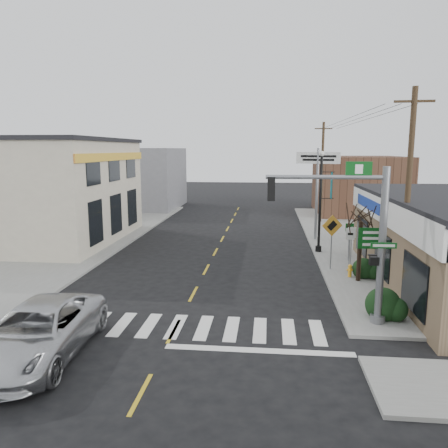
# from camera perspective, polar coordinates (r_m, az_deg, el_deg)

# --- Properties ---
(ground) EXTENTS (140.00, 140.00, 0.00)m
(ground) POSITION_cam_1_polar(r_m,az_deg,el_deg) (15.82, -6.57, -13.72)
(ground) COLOR black
(ground) RESTS_ON ground
(sidewalk_right) EXTENTS (6.00, 38.00, 0.13)m
(sidewalk_right) POSITION_cam_1_polar(r_m,az_deg,el_deg) (28.45, 17.46, -3.34)
(sidewalk_right) COLOR slate
(sidewalk_right) RESTS_ON ground
(sidewalk_left) EXTENTS (6.00, 38.00, 0.13)m
(sidewalk_left) POSITION_cam_1_polar(r_m,az_deg,el_deg) (30.42, -17.98, -2.54)
(sidewalk_left) COLOR slate
(sidewalk_left) RESTS_ON ground
(center_line) EXTENTS (0.12, 56.00, 0.01)m
(center_line) POSITION_cam_1_polar(r_m,az_deg,el_deg) (23.25, -2.33, -5.93)
(center_line) COLOR gold
(center_line) RESTS_ON ground
(crosswalk) EXTENTS (11.00, 2.20, 0.01)m
(crosswalk) POSITION_cam_1_polar(r_m,az_deg,el_deg) (16.18, -6.26, -13.15)
(crosswalk) COLOR silver
(crosswalk) RESTS_ON ground
(left_building) EXTENTS (12.00, 12.00, 6.80)m
(left_building) POSITION_cam_1_polar(r_m,az_deg,el_deg) (32.62, -24.04, 3.83)
(left_building) COLOR #B7AF98
(left_building) RESTS_ON ground
(bldg_distant_right) EXTENTS (8.00, 10.00, 5.60)m
(bldg_distant_right) POSITION_cam_1_polar(r_m,az_deg,el_deg) (45.16, 17.12, 4.89)
(bldg_distant_right) COLOR #523525
(bldg_distant_right) RESTS_ON ground
(bldg_distant_left) EXTENTS (9.00, 10.00, 6.40)m
(bldg_distant_left) POSITION_cam_1_polar(r_m,az_deg,el_deg) (48.40, -11.30, 5.90)
(bldg_distant_left) COLOR slate
(bldg_distant_left) RESTS_ON ground
(suv) EXTENTS (2.90, 5.91, 1.62)m
(suv) POSITION_cam_1_polar(r_m,az_deg,el_deg) (14.78, -23.16, -12.82)
(suv) COLOR #B1B2B6
(suv) RESTS_ON ground
(traffic_signal_pole) EXTENTS (4.53, 0.37, 5.74)m
(traffic_signal_pole) POSITION_cam_1_polar(r_m,az_deg,el_deg) (15.96, 17.69, -0.57)
(traffic_signal_pole) COLOR slate
(traffic_signal_pole) RESTS_ON sidewalk_right
(guide_sign) EXTENTS (1.58, 0.13, 2.77)m
(guide_sign) POSITION_cam_1_polar(r_m,az_deg,el_deg) (21.51, 19.13, -2.50)
(guide_sign) COLOR #41301E
(guide_sign) RESTS_ON sidewalk_right
(fire_hydrant) EXTENTS (0.20, 0.20, 0.63)m
(fire_hydrant) POSITION_cam_1_polar(r_m,az_deg,el_deg) (22.24, 16.12, -5.80)
(fire_hydrant) COLOR gold
(fire_hydrant) RESTS_ON sidewalk_right
(ped_crossing_sign) EXTENTS (1.11, 0.08, 2.85)m
(ped_crossing_sign) POSITION_cam_1_polar(r_m,az_deg,el_deg) (23.06, 13.90, -1.06)
(ped_crossing_sign) COLOR gray
(ped_crossing_sign) RESTS_ON sidewalk_right
(lamp_post) EXTENTS (0.78, 0.62, 6.05)m
(lamp_post) POSITION_cam_1_polar(r_m,az_deg,el_deg) (26.72, 12.61, 3.82)
(lamp_post) COLOR black
(lamp_post) RESTS_ON sidewalk_right
(dance_center_sign) EXTENTS (2.94, 0.18, 6.25)m
(dance_center_sign) POSITION_cam_1_polar(r_m,az_deg,el_deg) (30.38, 12.14, 6.88)
(dance_center_sign) COLOR gray
(dance_center_sign) RESTS_ON sidewalk_right
(bare_tree) EXTENTS (2.14, 2.14, 4.28)m
(bare_tree) POSITION_cam_1_polar(r_m,az_deg,el_deg) (21.12, 17.50, 1.72)
(bare_tree) COLOR black
(bare_tree) RESTS_ON sidewalk_right
(shrub_front) EXTENTS (1.29, 1.29, 0.97)m
(shrub_front) POSITION_cam_1_polar(r_m,az_deg,el_deg) (17.41, 20.05, -9.88)
(shrub_front) COLOR #163318
(shrub_front) RESTS_ON sidewalk_right
(shrub_back) EXTENTS (1.08, 1.08, 0.81)m
(shrub_back) POSITION_cam_1_polar(r_m,az_deg,el_deg) (22.39, 17.76, -5.61)
(shrub_back) COLOR black
(shrub_back) RESTS_ON sidewalk_right
(utility_pole_near) EXTENTS (1.48, 0.22, 8.49)m
(utility_pole_near) POSITION_cam_1_polar(r_m,az_deg,el_deg) (18.56, 22.86, 3.42)
(utility_pole_near) COLOR #3F311A
(utility_pole_near) RESTS_ON sidewalk_right
(utility_pole_far) EXTENTS (1.46, 0.22, 8.41)m
(utility_pole_far) POSITION_cam_1_polar(r_m,az_deg,el_deg) (38.29, 12.67, 6.75)
(utility_pole_far) COLOR #3B2419
(utility_pole_far) RESTS_ON sidewalk_right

